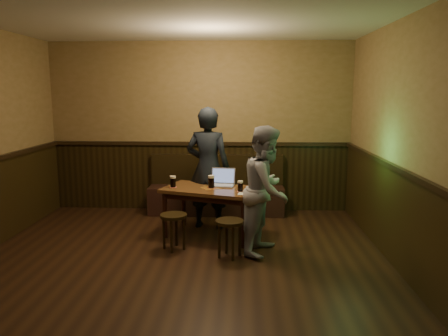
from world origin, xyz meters
The scene contains 12 objects.
room centered at (0.00, 0.22, 1.20)m, with size 5.04×6.04×2.84m.
bench centered at (0.29, 2.75, 0.31)m, with size 2.20×0.50×0.95m.
pub_table centered at (0.29, 1.55, 0.59)m, with size 1.43×1.08×0.69m.
stool_left centered at (-0.14, 1.01, 0.37)m, with size 0.37×0.37×0.46m.
stool_right centered at (0.57, 0.77, 0.37)m, with size 0.44×0.44×0.46m.
pint_left centered at (-0.24, 1.58, 0.76)m, with size 0.10×0.10×0.16m.
pint_mid centered at (0.29, 1.56, 0.77)m, with size 0.11×0.11×0.18m.
pint_right centered at (0.69, 1.36, 0.75)m, with size 0.09×0.09×0.15m.
laptop centered at (0.44, 1.73, 0.74)m, with size 0.37×0.32×0.24m.
menu centered at (0.78, 1.22, 0.68)m, with size 0.22×0.15×0.00m, color silver.
person_suit centered at (0.22, 1.96, 0.89)m, with size 0.65×0.43×1.78m, color black.
person_grey centered at (1.02, 0.98, 0.79)m, with size 0.77×0.60×1.58m, color #99999E.
Camera 1 is at (0.73, -4.27, 1.97)m, focal length 35.00 mm.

